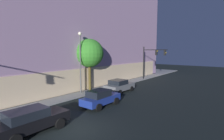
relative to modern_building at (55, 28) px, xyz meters
name	(u,v)px	position (x,y,z in m)	size (l,w,h in m)	color
ground_plane	(74,130)	(-13.48, -21.86, -9.77)	(120.00, 120.00, 0.00)	black
modern_building	(55,28)	(0.00, 0.00, 0.00)	(35.30, 28.00, 19.70)	#4C4C51
traffic_light_far_corner	(152,57)	(8.60, -17.02, -5.49)	(0.62, 4.41, 5.96)	black
street_lamp_sidewalk	(80,55)	(-6.32, -14.56, -4.88)	(0.44, 0.44, 7.49)	#535353
sidewalk_tree	(89,53)	(-4.39, -14.17, -4.74)	(3.76, 3.76, 6.78)	brown
car_black	(31,120)	(-15.42, -19.98, -8.91)	(4.74, 2.02, 1.65)	black
car_blue	(100,98)	(-8.48, -19.79, -8.94)	(4.20, 1.96, 1.62)	navy
car_grey	(119,86)	(-2.54, -17.73, -8.95)	(4.34, 2.26, 1.62)	slate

